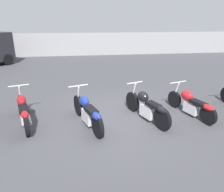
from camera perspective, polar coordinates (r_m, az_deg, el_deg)
ground_plane at (r=6.71m, az=0.31°, el=-5.97°), size 60.00×60.00×0.00m
fence_back at (r=18.20m, az=-5.37°, el=13.32°), size 40.00×0.04×1.79m
motorcycle_slot_1 at (r=6.68m, az=-22.14°, el=-3.62°), size 0.85×2.04×1.00m
motorcycle_slot_2 at (r=6.18m, az=-6.41°, el=-4.18°), size 0.90×2.10×1.00m
motorcycle_slot_3 at (r=6.55m, az=9.14°, el=-2.79°), size 0.90×2.04×1.01m
motorcycle_slot_4 at (r=7.21m, az=20.00°, el=-1.90°), size 0.86×1.95×0.93m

